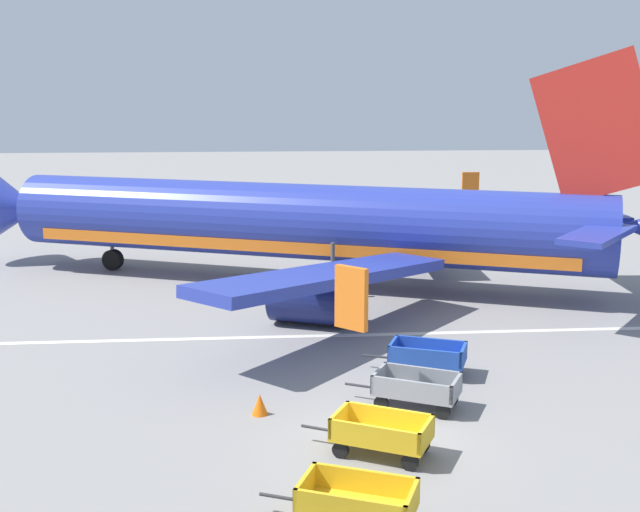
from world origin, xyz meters
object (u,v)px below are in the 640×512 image
(baggage_cart_third_in_row, at_px, (381,433))
(baggage_cart_far_end, at_px, (427,357))
(baggage_cart_second_in_row, at_px, (357,503))
(airplane, at_px, (317,224))
(baggage_cart_fourth_in_row, at_px, (416,389))
(traffic_cone_near_plane, at_px, (260,404))

(baggage_cart_third_in_row, relative_size, baggage_cart_far_end, 0.98)
(baggage_cart_second_in_row, xyz_separation_m, baggage_cart_third_in_row, (1.10, 3.56, 0.00))
(airplane, bearing_deg, baggage_cart_fourth_in_row, -83.65)
(baggage_cart_third_in_row, height_order, baggage_cart_fourth_in_row, same)
(baggage_cart_far_end, xyz_separation_m, traffic_cone_near_plane, (-5.69, -3.06, -0.28))
(traffic_cone_near_plane, bearing_deg, airplane, 79.73)
(airplane, distance_m, baggage_cart_third_in_row, 19.37)
(traffic_cone_near_plane, bearing_deg, baggage_cart_fourth_in_row, 2.03)
(baggage_cart_third_in_row, distance_m, baggage_cart_far_end, 6.54)
(airplane, distance_m, baggage_cart_second_in_row, 22.92)
(baggage_cart_second_in_row, height_order, baggage_cart_far_end, same)
(baggage_cart_second_in_row, distance_m, baggage_cart_far_end, 10.25)
(airplane, height_order, baggage_cart_third_in_row, airplane)
(baggage_cart_second_in_row, bearing_deg, baggage_cart_far_end, 69.30)
(airplane, bearing_deg, baggage_cart_second_in_row, -92.19)
(baggage_cart_second_in_row, xyz_separation_m, baggage_cart_fourth_in_row, (2.66, 6.69, 0.00))
(baggage_cart_second_in_row, relative_size, traffic_cone_near_plane, 5.57)
(baggage_cart_far_end, bearing_deg, traffic_cone_near_plane, -151.73)
(airplane, xyz_separation_m, traffic_cone_near_plane, (-2.95, -16.25, -2.73))
(airplane, relative_size, baggage_cart_fourth_in_row, 10.31)
(baggage_cart_far_end, distance_m, traffic_cone_near_plane, 6.47)
(baggage_cart_fourth_in_row, bearing_deg, baggage_cart_second_in_row, -111.70)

